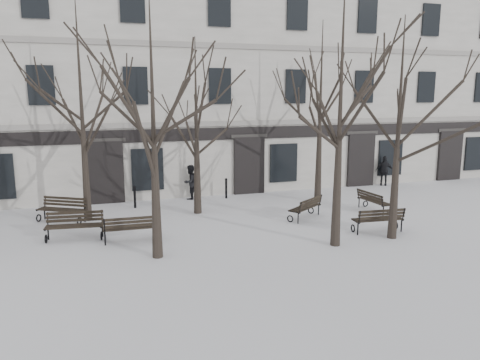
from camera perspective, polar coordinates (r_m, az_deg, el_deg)
name	(u,v)px	position (r m, az deg, el deg)	size (l,w,h in m)	color
ground	(227,248)	(15.68, -1.60, -8.31)	(100.00, 100.00, 0.00)	silver
building	(163,85)	(27.52, -9.42, 11.34)	(40.40, 10.20, 11.40)	beige
tree_1	(152,100)	(14.22, -10.62, 9.59)	(5.46, 5.46, 7.80)	black
tree_2	(341,83)	(15.50, 12.24, 11.45)	(6.02, 6.02, 8.59)	black
tree_3	(400,103)	(16.86, 18.92, 8.90)	(5.32, 5.32, 7.59)	black
tree_4	(80,84)	(19.36, -18.91, 11.03)	(6.07, 6.07, 8.67)	black
tree_5	(196,105)	(19.56, -5.39, 9.04)	(5.12, 5.12, 7.31)	black
tree_6	(321,91)	(21.90, 9.83, 10.66)	(5.79, 5.79, 8.27)	black
bench_0	(75,225)	(17.43, -19.52, -5.16)	(2.00, 0.93, 0.97)	black
bench_1	(132,227)	(16.58, -13.03, -5.63)	(1.94, 0.76, 0.97)	black
bench_2	(379,219)	(17.98, 16.54, -4.58)	(1.91, 0.82, 0.94)	black
bench_3	(62,209)	(20.01, -20.86, -3.27)	(1.98, 1.58, 0.97)	black
bench_4	(306,207)	(19.30, 8.09, -3.27)	(1.82, 1.54, 0.91)	black
bench_5	(373,201)	(21.08, 15.93, -2.42)	(0.76, 1.81, 0.89)	black
bollard_a	(135,196)	(21.39, -12.71, -1.93)	(0.13, 0.13, 1.01)	black
bollard_b	(226,188)	(22.80, -1.69, -0.92)	(0.13, 0.13, 1.00)	black
pedestrian_b	(191,199)	(22.87, -6.04, -2.31)	(0.81, 0.63, 1.67)	black
pedestrian_c	(384,186)	(27.24, 17.10, -0.65)	(0.96, 0.40, 1.64)	black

